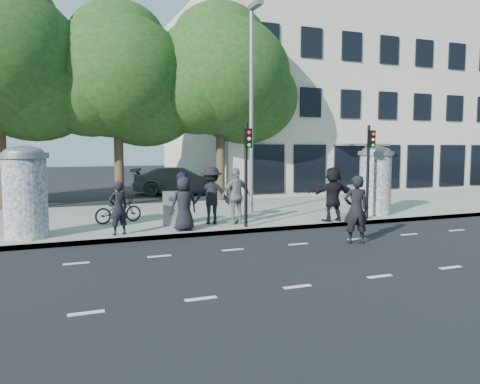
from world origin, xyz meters
name	(u,v)px	position (x,y,z in m)	size (l,w,h in m)	color
ground	(324,255)	(0.00, 0.00, 0.00)	(120.00, 120.00, 0.00)	black
sidewalk	(225,214)	(0.00, 7.50, 0.07)	(40.00, 8.00, 0.15)	gray
curb	(266,229)	(0.00, 3.55, 0.07)	(40.00, 0.10, 0.16)	slate
lane_dash_near	(380,276)	(0.00, -2.20, 0.00)	(32.00, 0.12, 0.01)	silver
lane_dash_far	(298,244)	(0.00, 1.40, 0.00)	(32.00, 0.12, 0.01)	silver
ad_column_left	(25,190)	(-7.20, 4.50, 1.54)	(1.36, 1.36, 2.65)	beige
ad_column_right	(375,179)	(5.20, 4.70, 1.54)	(1.36, 1.36, 2.65)	beige
traffic_pole_near	(247,164)	(-0.60, 3.79, 2.23)	(0.22, 0.31, 3.40)	black
traffic_pole_far	(369,162)	(4.20, 3.79, 2.23)	(0.22, 0.31, 3.40)	black
street_lamp	(252,94)	(0.80, 6.63, 4.79)	(0.25, 0.93, 8.00)	slate
tree_near_left	(117,77)	(-3.50, 12.70, 6.06)	(6.80, 6.80, 8.97)	#38281C
tree_center	(220,76)	(1.50, 12.30, 6.31)	(7.00, 7.00, 9.30)	#38281C
building	(320,103)	(12.00, 19.99, 5.99)	(20.30, 15.85, 12.00)	beige
ped_a	(184,204)	(-2.67, 3.92, 1.01)	(0.84, 0.54, 1.71)	black
ped_b	(118,208)	(-4.67, 3.96, 0.95)	(0.59, 0.39, 1.61)	black
ped_c	(181,200)	(-2.64, 4.45, 1.05)	(0.88, 0.68, 1.81)	#1B1E43
ped_d	(211,195)	(-1.45, 4.88, 1.13)	(1.27, 0.73, 1.96)	black
ped_e	(236,196)	(-0.69, 4.52, 1.11)	(1.13, 0.64, 1.93)	gray
ped_f	(333,194)	(2.72, 3.85, 1.12)	(1.80, 0.65, 1.94)	black
man_road	(356,209)	(1.60, 0.92, 0.98)	(0.72, 0.47, 1.96)	black
bicycle	(118,210)	(-4.39, 6.25, 0.59)	(1.67, 0.58, 0.88)	black
cabinet_left	(171,208)	(-2.80, 5.13, 0.72)	(0.54, 0.39, 1.13)	gray
cabinet_right	(355,199)	(4.80, 5.45, 0.70)	(0.53, 0.38, 1.10)	slate
car_right	(180,181)	(0.45, 16.57, 0.79)	(5.45, 2.21, 1.58)	slate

